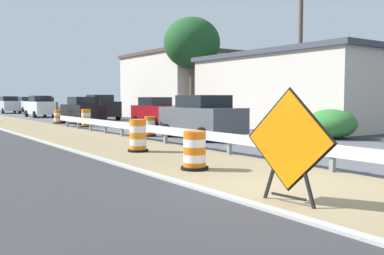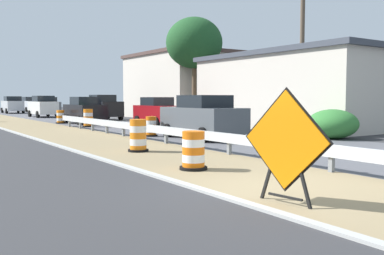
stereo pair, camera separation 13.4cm
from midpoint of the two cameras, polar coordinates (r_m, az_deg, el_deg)
ground_plane at (r=8.95m, az=11.46°, el=-8.17°), size 160.00×160.00×0.00m
median_dirt_strip at (r=9.55m, az=14.95°, el=-7.44°), size 4.05×120.00×0.01m
curb_near_edge at (r=8.10m, az=4.93°, el=-9.38°), size 0.20×120.00×0.11m
guardrail_median at (r=11.91m, az=14.39°, el=-2.67°), size 0.18×40.65×0.71m
warning_sign_diamond at (r=7.70m, az=12.84°, el=-2.06°), size 0.27×1.84×2.07m
traffic_barrel_nearest at (r=11.14m, az=0.54°, el=-3.34°), size 0.73×0.73×1.01m
traffic_barrel_close at (r=14.96m, az=-6.95°, el=-1.26°), size 0.72×0.72×1.13m
traffic_barrel_mid at (r=20.80m, az=-5.30°, el=0.01°), size 0.63×0.63×0.97m
traffic_barrel_far at (r=28.26m, az=-13.55°, el=1.14°), size 0.74×0.74×1.14m
traffic_barrel_farther at (r=32.54m, az=-17.04°, el=1.29°), size 0.68×0.68×0.97m
car_lead_near_lane at (r=19.58m, az=1.62°, el=1.43°), size 2.22×4.51×1.99m
car_trailing_near_lane at (r=37.04m, az=-11.64°, el=2.65°), size 2.16×4.05×2.12m
car_lead_far_lane at (r=56.22m, az=-22.77°, el=2.82°), size 2.14×4.43×2.05m
car_mid_far_lane at (r=28.92m, az=-4.43°, el=2.17°), size 1.98×4.06×1.91m
car_trailing_far_lane at (r=43.71m, az=-19.19°, el=2.67°), size 2.05×4.31×2.06m
car_distant_a at (r=52.86m, az=-18.57°, el=2.81°), size 2.07×4.01×1.95m
car_distant_b at (r=31.97m, az=-13.99°, el=2.26°), size 2.12×4.12×1.94m
car_distant_c at (r=62.60m, az=-20.70°, el=2.94°), size 2.14×4.66×1.99m
roadside_shop_near at (r=28.58m, az=15.17°, el=4.81°), size 9.05×12.70×4.68m
roadside_shop_far at (r=40.30m, az=-0.99°, el=5.61°), size 7.88×10.83×6.00m
utility_pole_near at (r=23.96m, az=14.65°, el=11.14°), size 0.24×1.80×9.49m
bush_roadside at (r=20.55m, az=18.44°, el=0.45°), size 2.31×2.31×1.35m
tree_roadside at (r=33.86m, az=0.41°, el=11.18°), size 4.41×4.41×8.12m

